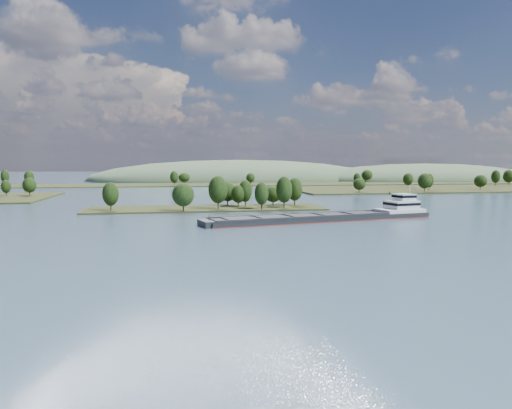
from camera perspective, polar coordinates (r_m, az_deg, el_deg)
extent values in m
plane|color=#3D5469|center=(153.82, -4.04, -2.62)|extent=(1800.00, 1800.00, 0.00)
cube|color=#262D14|center=(213.20, -5.75, -0.52)|extent=(100.00, 30.00, 1.20)
cylinder|color=black|center=(204.97, 0.64, -0.03)|extent=(0.50, 0.50, 3.67)
ellipsoid|color=black|center=(204.62, 0.65, 1.27)|extent=(5.91, 5.91, 9.45)
cylinder|color=black|center=(224.72, -3.26, 0.37)|extent=(0.50, 0.50, 3.42)
ellipsoid|color=black|center=(224.42, -3.27, 1.48)|extent=(7.80, 7.80, 8.80)
cylinder|color=black|center=(207.25, -4.35, 0.13)|extent=(0.50, 0.50, 4.49)
ellipsoid|color=black|center=(206.85, -4.36, 1.70)|extent=(8.00, 8.00, 11.54)
cylinder|color=black|center=(217.08, -2.05, 0.17)|extent=(0.50, 0.50, 3.11)
ellipsoid|color=black|center=(216.79, -2.05, 1.21)|extent=(6.17, 6.17, 8.00)
cylinder|color=black|center=(199.58, -8.31, -0.22)|extent=(0.50, 0.50, 3.63)
ellipsoid|color=black|center=(199.23, -8.33, 1.10)|extent=(8.69, 8.69, 9.34)
cylinder|color=black|center=(208.04, -16.26, -0.15)|extent=(0.50, 0.50, 3.73)
ellipsoid|color=black|center=(207.69, -16.29, 1.16)|extent=(6.48, 6.48, 9.59)
cylinder|color=black|center=(218.24, -1.24, 0.29)|extent=(0.50, 0.50, 3.77)
ellipsoid|color=black|center=(217.90, -1.24, 1.54)|extent=(5.91, 5.91, 9.70)
cylinder|color=black|center=(223.81, 4.44, 0.42)|extent=(0.50, 0.50, 4.04)
ellipsoid|color=black|center=(223.46, 4.45, 1.74)|extent=(6.94, 6.94, 10.40)
cylinder|color=black|center=(210.51, 3.22, 0.19)|extent=(0.50, 0.50, 4.38)
ellipsoid|color=black|center=(210.12, 3.23, 1.71)|extent=(6.93, 6.93, 11.26)
cylinder|color=black|center=(222.93, 1.96, 0.27)|extent=(0.50, 0.50, 2.89)
ellipsoid|color=black|center=(222.66, 1.96, 1.21)|extent=(7.89, 7.89, 7.42)
cylinder|color=black|center=(310.29, -24.44, 1.23)|extent=(0.50, 0.50, 3.41)
ellipsoid|color=black|center=(310.07, -24.47, 2.03)|extent=(7.51, 7.51, 8.78)
cylinder|color=black|center=(315.69, -26.64, 1.17)|extent=(0.50, 0.50, 2.98)
ellipsoid|color=black|center=(315.50, -26.67, 1.85)|extent=(5.24, 5.24, 7.65)
cube|color=#262D14|center=(413.45, 26.43, 1.63)|extent=(320.00, 90.00, 1.60)
cylinder|color=black|center=(321.92, 11.71, 1.64)|extent=(0.50, 0.50, 2.87)
ellipsoid|color=black|center=(321.74, 11.72, 2.29)|extent=(7.79, 7.79, 7.37)
cylinder|color=black|center=(458.75, 26.89, 2.25)|extent=(0.50, 0.50, 4.14)
ellipsoid|color=black|center=(458.58, 26.92, 2.90)|extent=(9.04, 9.04, 10.66)
cylinder|color=black|center=(379.02, 24.26, 1.83)|extent=(0.50, 0.50, 3.34)
ellipsoid|color=black|center=(378.85, 24.28, 2.47)|extent=(8.81, 8.81, 8.59)
cylinder|color=black|center=(339.65, 18.70, 1.74)|extent=(0.50, 0.50, 3.90)
ellipsoid|color=black|center=(339.43, 18.72, 2.57)|extent=(8.73, 8.73, 10.02)
cylinder|color=black|center=(357.00, 19.16, 1.85)|extent=(0.50, 0.50, 3.69)
ellipsoid|color=black|center=(356.80, 19.18, 2.60)|extent=(5.96, 5.96, 9.48)
cylinder|color=black|center=(390.34, 16.97, 2.14)|extent=(0.50, 0.50, 3.51)
ellipsoid|color=black|center=(390.16, 16.98, 2.79)|extent=(7.68, 7.68, 9.02)
cylinder|color=black|center=(445.22, 25.68, 2.22)|extent=(0.50, 0.50, 4.12)
ellipsoid|color=black|center=(445.05, 25.71, 2.90)|extent=(6.99, 6.99, 10.59)
cube|color=#262D14|center=(432.41, -7.99, 2.22)|extent=(900.00, 60.00, 1.20)
cylinder|color=black|center=(450.74, -26.73, 2.20)|extent=(0.50, 0.50, 4.28)
ellipsoid|color=black|center=(450.56, -26.76, 2.89)|extent=(6.37, 6.37, 11.01)
cylinder|color=black|center=(444.98, 11.46, 2.52)|extent=(0.50, 0.50, 3.13)
ellipsoid|color=black|center=(444.84, 11.47, 3.04)|extent=(6.23, 6.23, 8.06)
cylinder|color=black|center=(438.01, -8.20, 2.54)|extent=(0.50, 0.50, 3.20)
ellipsoid|color=black|center=(437.86, -8.20, 3.07)|extent=(9.70, 9.70, 8.22)
cylinder|color=black|center=(485.00, 12.56, 2.74)|extent=(0.50, 0.50, 3.83)
ellipsoid|color=black|center=(484.84, 12.57, 3.31)|extent=(10.45, 10.45, 9.85)
cylinder|color=black|center=(443.29, -24.48, 2.23)|extent=(0.50, 0.50, 4.02)
ellipsoid|color=black|center=(443.12, -24.50, 2.89)|extent=(7.65, 7.65, 10.34)
cylinder|color=black|center=(428.94, -0.64, 2.54)|extent=(0.50, 0.50, 3.18)
ellipsoid|color=black|center=(428.79, -0.64, 3.08)|extent=(7.62, 7.62, 8.17)
cylinder|color=black|center=(413.38, -9.32, 2.43)|extent=(0.50, 0.50, 3.88)
ellipsoid|color=black|center=(413.20, -9.33, 3.12)|extent=(6.93, 6.93, 9.99)
ellipsoid|color=#3F563B|center=(572.94, 18.71, 2.66)|extent=(260.00, 140.00, 36.00)
ellipsoid|color=#3F563B|center=(537.43, -1.98, 2.79)|extent=(320.00, 160.00, 44.00)
cube|color=black|center=(172.28, 7.70, -1.66)|extent=(82.86, 28.15, 2.27)
cube|color=maroon|center=(172.34, 7.70, -1.82)|extent=(83.11, 28.40, 0.26)
cube|color=black|center=(172.56, 4.49, -1.14)|extent=(62.56, 14.41, 0.83)
cube|color=black|center=(163.68, 6.11, -1.48)|extent=(62.56, 14.41, 0.83)
cube|color=black|center=(168.12, 5.28, -1.36)|extent=(62.49, 22.62, 0.31)
cube|color=black|center=(158.74, -1.98, -1.60)|extent=(10.92, 10.30, 0.36)
cube|color=black|center=(163.08, 1.75, -1.43)|extent=(10.92, 10.30, 0.36)
cube|color=black|center=(168.09, 5.28, -1.25)|extent=(10.92, 10.30, 0.36)
cube|color=black|center=(173.69, 8.59, -1.09)|extent=(10.92, 10.30, 0.36)
cube|color=black|center=(179.84, 11.68, -0.93)|extent=(10.92, 10.30, 0.36)
cube|color=black|center=(155.39, -5.73, -2.21)|extent=(5.06, 9.75, 2.07)
cylinder|color=black|center=(155.52, -5.37, -1.66)|extent=(0.30, 0.30, 2.27)
cube|color=silver|center=(190.27, 16.05, -0.66)|extent=(18.29, 13.29, 1.24)
cube|color=silver|center=(190.73, 16.30, -0.03)|extent=(11.88, 10.32, 3.10)
cube|color=black|center=(190.70, 16.31, 0.10)|extent=(12.13, 10.57, 0.93)
cube|color=silver|center=(191.18, 16.56, 0.79)|extent=(7.40, 7.40, 2.27)
cube|color=black|center=(191.15, 16.57, 0.91)|extent=(7.65, 7.65, 0.83)
cube|color=silver|center=(191.10, 16.57, 1.16)|extent=(7.89, 7.89, 0.21)
cylinder|color=silver|center=(192.67, 17.18, 1.54)|extent=(0.25, 0.25, 2.68)
cylinder|color=black|center=(190.93, 15.03, 1.25)|extent=(0.62, 0.62, 1.24)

